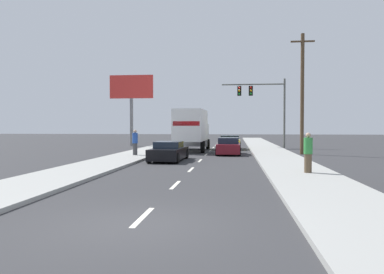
{
  "coord_description": "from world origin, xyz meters",
  "views": [
    {
      "loc": [
        2.18,
        -8.05,
        2.17
      ],
      "look_at": [
        -0.29,
        13.84,
        1.55
      ],
      "focal_mm": 35.55,
      "sensor_mm": 36.0,
      "label": 1
    }
  ],
  "objects_px": {
    "traffic_signal_mast": "(259,97)",
    "pedestrian_mid_block": "(308,153)",
    "car_maroon": "(228,147)",
    "car_black": "(169,152)",
    "car_yellow": "(230,143)",
    "box_truck": "(192,128)",
    "pedestrian_near_corner": "(135,142)",
    "roadside_billboard": "(131,95)",
    "utility_pole_mid": "(302,92)"
  },
  "relations": [
    {
      "from": "traffic_signal_mast",
      "to": "utility_pole_mid",
      "type": "relative_size",
      "value": 0.75
    },
    {
      "from": "car_maroon",
      "to": "traffic_signal_mast",
      "type": "distance_m",
      "value": 10.83
    },
    {
      "from": "car_yellow",
      "to": "car_maroon",
      "type": "distance_m",
      "value": 6.59
    },
    {
      "from": "car_black",
      "to": "pedestrian_near_corner",
      "type": "bearing_deg",
      "value": 137.72
    },
    {
      "from": "utility_pole_mid",
      "to": "pedestrian_mid_block",
      "type": "xyz_separation_m",
      "value": [
        -1.95,
        -12.96,
        -3.76
      ]
    },
    {
      "from": "box_truck",
      "to": "car_maroon",
      "type": "distance_m",
      "value": 4.96
    },
    {
      "from": "utility_pole_mid",
      "to": "roadside_billboard",
      "type": "relative_size",
      "value": 1.2
    },
    {
      "from": "box_truck",
      "to": "utility_pole_mid",
      "type": "distance_m",
      "value": 9.66
    },
    {
      "from": "car_black",
      "to": "car_yellow",
      "type": "bearing_deg",
      "value": 73.45
    },
    {
      "from": "car_yellow",
      "to": "utility_pole_mid",
      "type": "xyz_separation_m",
      "value": [
        5.59,
        -5.85,
        4.17
      ]
    },
    {
      "from": "car_maroon",
      "to": "pedestrian_mid_block",
      "type": "bearing_deg",
      "value": -73.26
    },
    {
      "from": "car_maroon",
      "to": "pedestrian_mid_block",
      "type": "xyz_separation_m",
      "value": [
        3.68,
        -12.23,
        0.41
      ]
    },
    {
      "from": "box_truck",
      "to": "utility_pole_mid",
      "type": "relative_size",
      "value": 0.82
    },
    {
      "from": "traffic_signal_mast",
      "to": "car_maroon",
      "type": "bearing_deg",
      "value": -106.77
    },
    {
      "from": "box_truck",
      "to": "car_black",
      "type": "bearing_deg",
      "value": -92.61
    },
    {
      "from": "car_maroon",
      "to": "pedestrian_mid_block",
      "type": "relative_size",
      "value": 2.38
    },
    {
      "from": "traffic_signal_mast",
      "to": "pedestrian_mid_block",
      "type": "bearing_deg",
      "value": -87.79
    },
    {
      "from": "car_maroon",
      "to": "box_truck",
      "type": "bearing_deg",
      "value": 132.48
    },
    {
      "from": "traffic_signal_mast",
      "to": "pedestrian_mid_block",
      "type": "height_order",
      "value": "traffic_signal_mast"
    },
    {
      "from": "car_black",
      "to": "car_maroon",
      "type": "bearing_deg",
      "value": 57.8
    },
    {
      "from": "car_black",
      "to": "pedestrian_near_corner",
      "type": "height_order",
      "value": "pedestrian_near_corner"
    },
    {
      "from": "car_black",
      "to": "pedestrian_mid_block",
      "type": "relative_size",
      "value": 2.64
    },
    {
      "from": "box_truck",
      "to": "roadside_billboard",
      "type": "height_order",
      "value": "roadside_billboard"
    },
    {
      "from": "car_black",
      "to": "roadside_billboard",
      "type": "distance_m",
      "value": 18.94
    },
    {
      "from": "car_maroon",
      "to": "traffic_signal_mast",
      "type": "bearing_deg",
      "value": 73.23
    },
    {
      "from": "box_truck",
      "to": "pedestrian_mid_block",
      "type": "distance_m",
      "value": 17.2
    },
    {
      "from": "box_truck",
      "to": "car_black",
      "type": "distance_m",
      "value": 9.39
    },
    {
      "from": "box_truck",
      "to": "car_yellow",
      "type": "distance_m",
      "value": 4.7
    },
    {
      "from": "box_truck",
      "to": "pedestrian_mid_block",
      "type": "height_order",
      "value": "box_truck"
    },
    {
      "from": "car_yellow",
      "to": "pedestrian_mid_block",
      "type": "distance_m",
      "value": 19.17
    },
    {
      "from": "utility_pole_mid",
      "to": "pedestrian_mid_block",
      "type": "height_order",
      "value": "utility_pole_mid"
    },
    {
      "from": "traffic_signal_mast",
      "to": "box_truck",
      "type": "bearing_deg",
      "value": -135.57
    },
    {
      "from": "pedestrian_mid_block",
      "to": "car_black",
      "type": "bearing_deg",
      "value": 138.53
    },
    {
      "from": "car_yellow",
      "to": "traffic_signal_mast",
      "type": "distance_m",
      "value": 6.02
    },
    {
      "from": "car_yellow",
      "to": "roadside_billboard",
      "type": "relative_size",
      "value": 0.57
    },
    {
      "from": "car_yellow",
      "to": "pedestrian_near_corner",
      "type": "distance_m",
      "value": 11.74
    },
    {
      "from": "car_black",
      "to": "pedestrian_near_corner",
      "type": "distance_m",
      "value": 3.92
    },
    {
      "from": "roadside_billboard",
      "to": "box_truck",
      "type": "bearing_deg",
      "value": -45.24
    },
    {
      "from": "car_yellow",
      "to": "traffic_signal_mast",
      "type": "relative_size",
      "value": 0.64
    },
    {
      "from": "car_black",
      "to": "pedestrian_mid_block",
      "type": "xyz_separation_m",
      "value": [
        7.31,
        -6.46,
        0.46
      ]
    },
    {
      "from": "box_truck",
      "to": "traffic_signal_mast",
      "type": "xyz_separation_m",
      "value": [
        6.05,
        5.93,
        3.08
      ]
    },
    {
      "from": "pedestrian_near_corner",
      "to": "car_maroon",
      "type": "bearing_deg",
      "value": 25.84
    },
    {
      "from": "car_maroon",
      "to": "roadside_billboard",
      "type": "bearing_deg",
      "value": 134.06
    },
    {
      "from": "utility_pole_mid",
      "to": "box_truck",
      "type": "bearing_deg",
      "value": 162.63
    },
    {
      "from": "box_truck",
      "to": "car_yellow",
      "type": "xyz_separation_m",
      "value": [
        3.25,
        3.09,
        -1.42
      ]
    },
    {
      "from": "traffic_signal_mast",
      "to": "pedestrian_near_corner",
      "type": "bearing_deg",
      "value": -126.61
    },
    {
      "from": "car_yellow",
      "to": "traffic_signal_mast",
      "type": "xyz_separation_m",
      "value": [
        2.8,
        2.85,
        4.5
      ]
    },
    {
      "from": "pedestrian_mid_block",
      "to": "pedestrian_near_corner",
      "type": "bearing_deg",
      "value": 138.3
    },
    {
      "from": "car_black",
      "to": "pedestrian_mid_block",
      "type": "bearing_deg",
      "value": -41.47
    },
    {
      "from": "car_black",
      "to": "utility_pole_mid",
      "type": "height_order",
      "value": "utility_pole_mid"
    }
  ]
}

